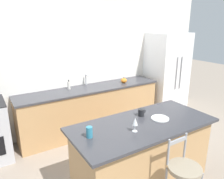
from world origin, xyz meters
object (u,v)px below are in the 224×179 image
object	(u,v)px
pumpkin_decoration	(124,81)
soap_bottle	(69,85)
tumbler_cup	(89,132)
wine_glass	(135,122)
refrigerator	(166,74)
dinner_plate	(160,118)
coffee_mug	(141,112)
bar_stool_near	(183,177)

from	to	relation	value
pumpkin_decoration	soap_bottle	distance (m)	1.15
tumbler_cup	pumpkin_decoration	distance (m)	2.29
wine_glass	soap_bottle	world-z (taller)	soap_bottle
refrigerator	dinner_plate	xyz separation A→B (m)	(-1.80, -1.69, -0.04)
refrigerator	wine_glass	world-z (taller)	refrigerator
coffee_mug	soap_bottle	distance (m)	1.72
bar_stool_near	wine_glass	bearing A→B (deg)	111.57
bar_stool_near	pumpkin_decoration	distance (m)	2.55
soap_bottle	dinner_plate	bearing A→B (deg)	-74.05
dinner_plate	pumpkin_decoration	bearing A→B (deg)	70.75
refrigerator	wine_glass	bearing A→B (deg)	-142.01
refrigerator	soap_bottle	xyz separation A→B (m)	(-2.34, 0.19, 0.03)
wine_glass	soap_bottle	distance (m)	1.98
refrigerator	pumpkin_decoration	size ratio (longest dim) A/B	14.85
coffee_mug	tumbler_cup	size ratio (longest dim) A/B	0.95
pumpkin_decoration	soap_bottle	world-z (taller)	soap_bottle
coffee_mug	pumpkin_decoration	xyz separation A→B (m)	(0.74, 1.49, 0.00)
dinner_plate	refrigerator	bearing A→B (deg)	43.22
refrigerator	bar_stool_near	xyz separation A→B (m)	(-2.07, -2.36, -0.40)
tumbler_cup	pumpkin_decoration	world-z (taller)	same
bar_stool_near	dinner_plate	xyz separation A→B (m)	(0.27, 0.66, 0.36)
bar_stool_near	dinner_plate	distance (m)	0.80
dinner_plate	soap_bottle	bearing A→B (deg)	105.95
pumpkin_decoration	soap_bottle	bearing A→B (deg)	170.68
wine_glass	coffee_mug	bearing A→B (deg)	41.61
pumpkin_decoration	coffee_mug	bearing A→B (deg)	-116.41
coffee_mug	soap_bottle	size ratio (longest dim) A/B	0.66
tumbler_cup	wine_glass	bearing A→B (deg)	-16.87
refrigerator	coffee_mug	bearing A→B (deg)	-142.69
bar_stool_near	pumpkin_decoration	size ratio (longest dim) A/B	7.73
tumbler_cup	refrigerator	bearing A→B (deg)	30.25
wine_glass	soap_bottle	xyz separation A→B (m)	(-0.05, 1.98, -0.05)
pumpkin_decoration	refrigerator	bearing A→B (deg)	-0.30
coffee_mug	soap_bottle	world-z (taller)	soap_bottle
coffee_mug	tumbler_cup	world-z (taller)	tumbler_cup
wine_glass	pumpkin_decoration	distance (m)	2.10
coffee_mug	pumpkin_decoration	size ratio (longest dim) A/B	0.93
bar_stool_near	pumpkin_decoration	bearing A→B (deg)	69.97
bar_stool_near	tumbler_cup	size ratio (longest dim) A/B	7.86
dinner_plate	coffee_mug	xyz separation A→B (m)	(-0.15, 0.21, 0.04)
wine_glass	tumbler_cup	world-z (taller)	wine_glass
bar_stool_near	tumbler_cup	bearing A→B (deg)	135.56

